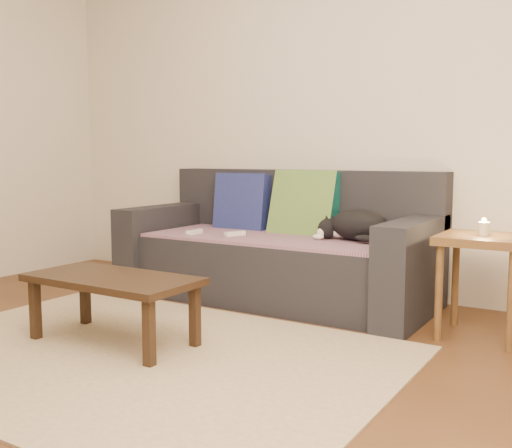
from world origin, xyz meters
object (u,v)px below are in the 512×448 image
object	(u,v)px
wii_remote_a	(195,232)
coffee_table	(113,285)
sofa	(278,253)
wii_remote_b	(235,234)
side_table	(483,253)
cat	(356,225)

from	to	relation	value
wii_remote_a	coffee_table	size ratio (longest dim) A/B	0.17
sofa	wii_remote_b	xyz separation A→B (m)	(-0.21, -0.22, 0.15)
side_table	sofa	bearing A→B (deg)	171.04
cat	wii_remote_b	bearing A→B (deg)	-142.21
cat	side_table	xyz separation A→B (m)	(0.81, -0.23, -0.08)
wii_remote_a	wii_remote_b	world-z (taller)	same
wii_remote_b	sofa	bearing A→B (deg)	-20.73
sofa	cat	bearing A→B (deg)	1.01
sofa	wii_remote_b	bearing A→B (deg)	-134.11
wii_remote_b	side_table	bearing A→B (deg)	-66.57
coffee_table	wii_remote_b	bearing A→B (deg)	89.70
cat	coffee_table	bearing A→B (deg)	-98.53
cat	sofa	bearing A→B (deg)	-157.67
cat	side_table	world-z (taller)	cat
wii_remote_b	side_table	distance (m)	1.58
wii_remote_a	wii_remote_b	xyz separation A→B (m)	(0.29, 0.07, 0.00)
wii_remote_a	coffee_table	xyz separation A→B (m)	(0.28, -1.05, -0.14)
wii_remote_a	side_table	distance (m)	1.87
sofa	side_table	xyz separation A→B (m)	(1.37, -0.22, 0.15)
side_table	wii_remote_a	bearing A→B (deg)	-177.78
wii_remote_a	side_table	bearing A→B (deg)	-90.41
sofa	wii_remote_b	world-z (taller)	sofa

